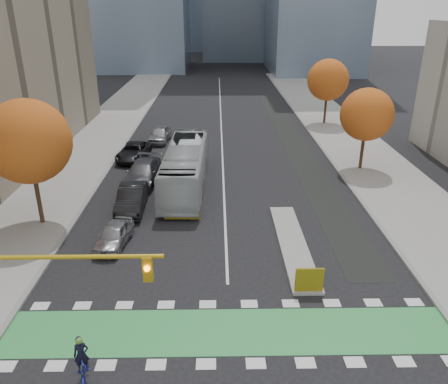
{
  "coord_description": "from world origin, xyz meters",
  "views": [
    {
      "loc": [
        -0.5,
        -13.77,
        13.22
      ],
      "look_at": [
        -0.11,
        10.13,
        3.0
      ],
      "focal_mm": 35.0,
      "sensor_mm": 36.0,
      "label": 1
    }
  ],
  "objects_px": {
    "tree_east_near": "(367,115)",
    "parked_car_b": "(132,198)",
    "parked_car_a": "(114,235)",
    "parked_car_c": "(143,173)",
    "tree_east_far": "(328,80)",
    "bus": "(185,167)",
    "traffic_signal_west": "(12,283)",
    "parked_car_d": "(134,152)",
    "hazard_board": "(309,280)",
    "parked_car_e": "(160,134)",
    "tree_west": "(28,142)",
    "cyclist": "(83,366)"
  },
  "relations": [
    {
      "from": "tree_east_near",
      "to": "parked_car_b",
      "type": "relative_size",
      "value": 1.4
    },
    {
      "from": "tree_east_near",
      "to": "parked_car_b",
      "type": "distance_m",
      "value": 20.48
    },
    {
      "from": "parked_car_a",
      "to": "parked_car_c",
      "type": "relative_size",
      "value": 0.67
    },
    {
      "from": "tree_east_far",
      "to": "bus",
      "type": "bearing_deg",
      "value": -127.95
    },
    {
      "from": "bus",
      "to": "parked_car_b",
      "type": "relative_size",
      "value": 2.42
    },
    {
      "from": "parked_car_a",
      "to": "traffic_signal_west",
      "type": "bearing_deg",
      "value": -90.16
    },
    {
      "from": "parked_car_b",
      "to": "parked_car_d",
      "type": "distance_m",
      "value": 11.08
    },
    {
      "from": "hazard_board",
      "to": "parked_car_c",
      "type": "xyz_separation_m",
      "value": [
        -10.5,
        14.99,
        0.05
      ]
    },
    {
      "from": "parked_car_c",
      "to": "tree_east_near",
      "type": "bearing_deg",
      "value": 14.0
    },
    {
      "from": "hazard_board",
      "to": "tree_east_far",
      "type": "height_order",
      "value": "tree_east_far"
    },
    {
      "from": "parked_car_b",
      "to": "parked_car_c",
      "type": "distance_m",
      "value": 5.0
    },
    {
      "from": "parked_car_c",
      "to": "parked_car_d",
      "type": "bearing_deg",
      "value": 112.01
    },
    {
      "from": "hazard_board",
      "to": "tree_east_near",
      "type": "height_order",
      "value": "tree_east_near"
    },
    {
      "from": "parked_car_c",
      "to": "parked_car_e",
      "type": "xyz_separation_m",
      "value": [
        0.0,
        11.69,
        -0.06
      ]
    },
    {
      "from": "bus",
      "to": "parked_car_c",
      "type": "xyz_separation_m",
      "value": [
        -3.5,
        1.06,
        -0.85
      ]
    },
    {
      "from": "traffic_signal_west",
      "to": "parked_car_e",
      "type": "height_order",
      "value": "traffic_signal_west"
    },
    {
      "from": "tree_west",
      "to": "tree_east_near",
      "type": "bearing_deg",
      "value": 22.62
    },
    {
      "from": "tree_west",
      "to": "traffic_signal_west",
      "type": "relative_size",
      "value": 0.96
    },
    {
      "from": "bus",
      "to": "parked_car_b",
      "type": "height_order",
      "value": "bus"
    },
    {
      "from": "tree_west",
      "to": "tree_east_far",
      "type": "distance_m",
      "value": 35.73
    },
    {
      "from": "hazard_board",
      "to": "parked_car_e",
      "type": "distance_m",
      "value": 28.68
    },
    {
      "from": "cyclist",
      "to": "parked_car_d",
      "type": "distance_m",
      "value": 26.35
    },
    {
      "from": "tree_west",
      "to": "parked_car_c",
      "type": "relative_size",
      "value": 1.4
    },
    {
      "from": "cyclist",
      "to": "parked_car_e",
      "type": "relative_size",
      "value": 0.43
    },
    {
      "from": "hazard_board",
      "to": "parked_car_e",
      "type": "relative_size",
      "value": 0.3
    },
    {
      "from": "tree_west",
      "to": "tree_east_near",
      "type": "height_order",
      "value": "tree_west"
    },
    {
      "from": "tree_east_far",
      "to": "parked_car_e",
      "type": "bearing_deg",
      "value": -159.47
    },
    {
      "from": "parked_car_b",
      "to": "hazard_board",
      "type": "bearing_deg",
      "value": -45.16
    },
    {
      "from": "bus",
      "to": "parked_car_b",
      "type": "xyz_separation_m",
      "value": [
        -3.5,
        -3.94,
        -0.87
      ]
    },
    {
      "from": "parked_car_a",
      "to": "parked_car_d",
      "type": "distance_m",
      "value": 16.02
    },
    {
      "from": "cyclist",
      "to": "parked_car_c",
      "type": "height_order",
      "value": "cyclist"
    },
    {
      "from": "tree_east_near",
      "to": "parked_car_b",
      "type": "bearing_deg",
      "value": -157.12
    },
    {
      "from": "tree_east_far",
      "to": "bus",
      "type": "xyz_separation_m",
      "value": [
        -15.5,
        -19.87,
        -3.54
      ]
    },
    {
      "from": "traffic_signal_west",
      "to": "bus",
      "type": "bearing_deg",
      "value": 75.17
    },
    {
      "from": "parked_car_a",
      "to": "hazard_board",
      "type": "bearing_deg",
      "value": -17.88
    },
    {
      "from": "tree_east_near",
      "to": "bus",
      "type": "height_order",
      "value": "tree_east_near"
    },
    {
      "from": "hazard_board",
      "to": "parked_car_d",
      "type": "height_order",
      "value": "parked_car_d"
    },
    {
      "from": "tree_east_near",
      "to": "parked_car_d",
      "type": "distance_m",
      "value": 20.93
    },
    {
      "from": "tree_east_near",
      "to": "parked_car_c",
      "type": "bearing_deg",
      "value": -171.37
    },
    {
      "from": "parked_car_e",
      "to": "tree_west",
      "type": "bearing_deg",
      "value": -100.91
    },
    {
      "from": "hazard_board",
      "to": "parked_car_e",
      "type": "xyz_separation_m",
      "value": [
        -10.5,
        26.68,
        -0.01
      ]
    },
    {
      "from": "traffic_signal_west",
      "to": "cyclist",
      "type": "distance_m",
      "value": 4.12
    },
    {
      "from": "hazard_board",
      "to": "traffic_signal_west",
      "type": "height_order",
      "value": "traffic_signal_west"
    },
    {
      "from": "bus",
      "to": "tree_east_near",
      "type": "bearing_deg",
      "value": 15.98
    },
    {
      "from": "tree_west",
      "to": "parked_car_d",
      "type": "distance_m",
      "value": 14.5
    },
    {
      "from": "tree_west",
      "to": "bus",
      "type": "xyz_separation_m",
      "value": [
        9.0,
        6.13,
        -3.91
      ]
    },
    {
      "from": "tree_east_far",
      "to": "bus",
      "type": "relative_size",
      "value": 0.63
    },
    {
      "from": "bus",
      "to": "parked_car_d",
      "type": "distance_m",
      "value": 8.82
    },
    {
      "from": "tree_east_far",
      "to": "parked_car_c",
      "type": "height_order",
      "value": "tree_east_far"
    },
    {
      "from": "tree_east_far",
      "to": "parked_car_d",
      "type": "bearing_deg",
      "value": -148.22
    }
  ]
}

